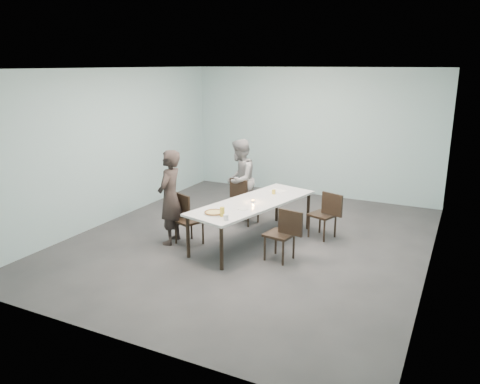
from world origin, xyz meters
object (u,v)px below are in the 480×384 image
at_px(chair_near_left, 186,216).
at_px(chair_far_right, 326,212).
at_px(tealight, 253,201).
at_px(chair_far_left, 243,198).
at_px(table, 253,205).
at_px(amber_tumbler, 274,192).
at_px(chair_near_right, 284,231).
at_px(pizza, 214,213).
at_px(beer_glass, 222,212).
at_px(water_tumbler, 226,217).
at_px(side_plate, 243,209).
at_px(diner_far, 240,180).
at_px(diner_near, 170,197).

bearing_deg(chair_near_left, chair_far_right, 52.76).
bearing_deg(tealight, chair_far_left, 124.74).
distance_m(table, chair_far_right, 1.35).
distance_m(chair_far_left, amber_tumbler, 0.86).
distance_m(chair_near_right, chair_far_right, 1.31).
bearing_deg(chair_near_left, tealight, 47.00).
distance_m(chair_near_left, tealight, 1.20).
bearing_deg(table, pizza, -107.04).
bearing_deg(pizza, beer_glass, -17.65).
relative_size(tealight, amber_tumbler, 0.70).
bearing_deg(amber_tumbler, water_tumbler, -92.89).
height_order(chair_near_right, beer_glass, beer_glass).
bearing_deg(side_plate, chair_far_right, 48.23).
bearing_deg(table, tealight, -64.77).
bearing_deg(pizza, chair_far_left, 101.22).
xyz_separation_m(diner_far, tealight, (0.81, -1.12, -0.05)).
xyz_separation_m(table, chair_far_right, (1.11, 0.75, -0.19)).
height_order(pizza, amber_tumbler, amber_tumbler).
height_order(diner_near, side_plate, diner_near).
distance_m(table, side_plate, 0.47).
bearing_deg(water_tumbler, amber_tumbler, 87.11).
relative_size(pizza, amber_tumbler, 4.25).
relative_size(chair_near_left, diner_near, 0.52).
height_order(diner_near, beer_glass, diner_near).
relative_size(diner_near, side_plate, 9.26).
height_order(table, chair_far_left, chair_far_left).
relative_size(chair_near_right, diner_far, 0.53).
xyz_separation_m(diner_near, diner_far, (0.50, 1.73, -0.01)).
xyz_separation_m(table, water_tumbler, (0.05, -1.09, 0.10)).
bearing_deg(water_tumbler, diner_far, 111.11).
bearing_deg(diner_far, side_plate, 19.91).
xyz_separation_m(chair_far_left, amber_tumbler, (0.76, -0.27, 0.29)).
bearing_deg(chair_near_left, diner_far, 103.04).
bearing_deg(chair_far_left, side_plate, -53.66).
bearing_deg(diner_far, beer_glass, 10.76).
bearing_deg(chair_near_right, chair_near_left, 9.93).
height_order(water_tumbler, amber_tumbler, water_tumbler).
distance_m(chair_far_right, diner_near, 2.80).
xyz_separation_m(chair_near_right, beer_glass, (-0.88, -0.43, 0.32)).
relative_size(diner_near, diner_far, 1.02).
bearing_deg(tealight, side_plate, -88.92).
height_order(chair_far_right, amber_tumbler, chair_far_right).
bearing_deg(side_plate, pizza, -124.78).
bearing_deg(pizza, side_plate, 55.22).
xyz_separation_m(pizza, water_tumbler, (0.32, -0.20, 0.03)).
relative_size(chair_near_left, pizza, 2.56).
xyz_separation_m(water_tumbler, amber_tumbler, (0.09, 1.72, -0.01)).
distance_m(diner_near, tealight, 1.45).
xyz_separation_m(tealight, amber_tumbler, (0.11, 0.67, 0.02)).
xyz_separation_m(diner_near, beer_glass, (1.19, -0.30, -0.01)).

